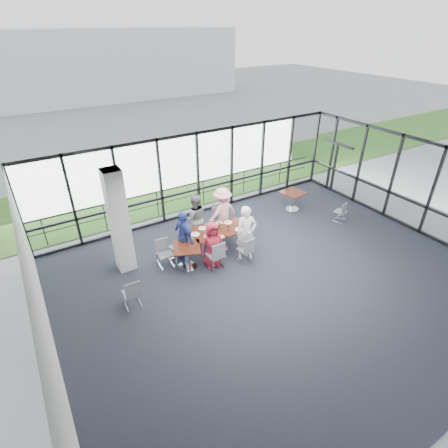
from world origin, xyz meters
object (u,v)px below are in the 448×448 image
diner_near_right (246,233)px  diner_end (184,236)px  diner_far_left (195,218)px  chair_main_end (179,247)px  chair_main_fr (223,221)px  diner_far_right (222,212)px  chair_main_fl (199,226)px  structural_column (119,222)px  chair_main_nl (215,255)px  chair_main_nr (246,250)px  chair_spare_la (131,293)px  chair_spare_r (340,212)px  side_table_right (293,195)px  side_table_left (187,251)px  chair_spare_lb (165,254)px  main_table (219,233)px  diner_near_left (212,245)px

diner_near_right → diner_end: diner_near_right is taller
diner_far_left → chair_main_end: (-1.00, -0.79, -0.37)m
diner_far_left → chair_main_fr: 1.08m
diner_far_right → chair_main_fl: bearing=-19.8°
structural_column → chair_main_nl: bearing=-32.6°
chair_main_nr → chair_main_end: (-1.75, 1.12, 0.06)m
diner_near_right → chair_main_end: (-1.88, 0.94, -0.41)m
chair_spare_la → chair_spare_r: bearing=4.7°
diner_far_right → chair_main_fr: bearing=-147.5°
side_table_right → diner_end: diner_end is taller
chair_main_fl → chair_main_fr: bearing=162.4°
side_table_left → chair_main_fr: size_ratio=1.08×
diner_far_right → chair_spare_lb: bearing=8.5°
chair_main_fr → chair_spare_la: bearing=36.7°
diner_end → chair_main_fl: (0.95, 0.85, -0.36)m
diner_end → chair_main_nr: bearing=50.5°
diner_far_right → chair_spare_lb: size_ratio=2.01×
diner_far_right → chair_main_end: 2.13m
diner_far_right → chair_spare_r: size_ratio=2.20×
side_table_left → chair_main_fl: (1.09, 1.30, -0.13)m
main_table → side_table_right: size_ratio=2.04×
diner_far_left → diner_end: (-0.81, -0.81, -0.01)m
side_table_right → diner_near_right: (-3.45, -1.73, 0.27)m
diner_end → structural_column: bearing=-112.4°
diner_end → chair_spare_la: bearing=-65.0°
diner_end → chair_main_nr: size_ratio=1.97×
diner_near_left → diner_near_right: size_ratio=0.84×
side_table_left → chair_main_fl: size_ratio=1.08×
chair_main_nl → chair_main_fl: size_ratio=0.98×
chair_spare_la → chair_main_nr: bearing=3.8°
diner_end → main_table: bearing=81.7°
side_table_left → chair_spare_la: size_ratio=1.21×
chair_spare_lb → chair_main_end: bearing=-167.5°
diner_near_left → chair_main_nl: diner_near_left is taller
main_table → chair_main_nr: bearing=-64.3°
diner_end → chair_spare_r: (6.04, -0.86, -0.45)m
diner_near_right → chair_main_fr: (0.12, 1.61, -0.41)m
chair_main_nl → chair_spare_lb: bearing=142.3°
diner_near_left → chair_spare_r: 5.47m
main_table → side_table_left: bearing=-158.0°
chair_main_fl → chair_spare_lb: bearing=22.2°
diner_far_left → diner_near_left: bearing=96.7°
chair_main_end → chair_spare_lb: size_ratio=1.11×
diner_near_right → chair_main_fl: diner_near_right is taller
diner_end → chair_main_fr: bearing=106.2°
diner_end → diner_far_right: bearing=106.0°
diner_near_left → chair_main_fl: bearing=89.0°
chair_main_nr → chair_main_end: size_ratio=0.88×
side_table_right → diner_end: bearing=-171.1°
main_table → diner_far_right: 0.99m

